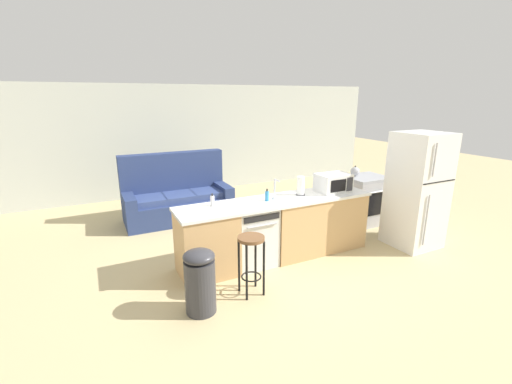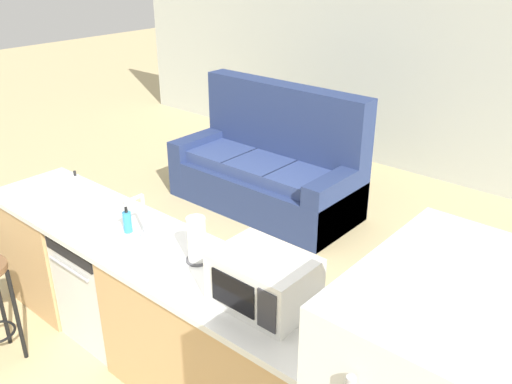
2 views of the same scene
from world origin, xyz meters
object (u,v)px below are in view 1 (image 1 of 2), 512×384
object	(u,v)px
refrigerator	(417,190)
bar_stool	(251,253)
dishwasher	(252,236)
stove_range	(364,200)
microwave	(333,183)
paper_towel_roll	(301,186)
kettle	(355,171)
dish_soap_bottle	(212,201)
couch	(177,199)
trash_bin	(200,281)
soap_bottle	(267,196)

from	to	relation	value
refrigerator	bar_stool	world-z (taller)	refrigerator
dishwasher	bar_stool	size ratio (longest dim) A/B	1.14
dishwasher	stove_range	distance (m)	2.66
microwave	paper_towel_roll	bearing A→B (deg)	173.62
stove_range	microwave	xyz separation A→B (m)	(-1.22, -0.55, 0.59)
microwave	kettle	world-z (taller)	microwave
dishwasher	kettle	bearing A→B (deg)	15.58
dishwasher	paper_towel_roll	xyz separation A→B (m)	(0.83, 0.06, 0.62)
dish_soap_bottle	bar_stool	xyz separation A→B (m)	(0.18, -0.84, -0.44)
refrigerator	bar_stool	size ratio (longest dim) A/B	2.44
microwave	couch	xyz separation A→B (m)	(-1.88, 2.38, -0.65)
dish_soap_bottle	dishwasher	bearing A→B (deg)	-14.22
trash_bin	couch	world-z (taller)	couch
microwave	bar_stool	bearing A→B (deg)	-157.92
microwave	kettle	xyz separation A→B (m)	(1.05, 0.68, -0.05)
dishwasher	stove_range	world-z (taller)	stove_range
microwave	dish_soap_bottle	size ratio (longest dim) A/B	2.84
refrigerator	dishwasher	bearing A→B (deg)	168.07
soap_bottle	kettle	bearing A→B (deg)	16.83
paper_towel_roll	dish_soap_bottle	distance (m)	1.36
dishwasher	soap_bottle	bearing A→B (deg)	3.40
soap_bottle	dish_soap_bottle	size ratio (longest dim) A/B	1.00
dish_soap_bottle	trash_bin	size ratio (longest dim) A/B	0.24
stove_range	couch	world-z (taller)	couch
dishwasher	couch	distance (m)	2.43
microwave	paper_towel_roll	world-z (taller)	paper_towel_roll
soap_bottle	couch	xyz separation A→B (m)	(-0.74, 2.36, -0.58)
kettle	refrigerator	bearing A→B (deg)	-82.32
refrigerator	couch	bearing A→B (deg)	136.69
stove_range	trash_bin	bearing A→B (deg)	-159.68
couch	dishwasher	bearing A→B (deg)	-78.07
stove_range	trash_bin	xyz separation A→B (m)	(-3.62, -1.34, -0.07)
soap_bottle	dish_soap_bottle	world-z (taller)	same
paper_towel_roll	dish_soap_bottle	world-z (taller)	paper_towel_roll
refrigerator	soap_bottle	xyz separation A→B (m)	(-2.36, 0.56, 0.07)
dishwasher	refrigerator	size ratio (longest dim) A/B	0.46
soap_bottle	dish_soap_bottle	distance (m)	0.78
microwave	dish_soap_bottle	world-z (taller)	microwave
microwave	trash_bin	bearing A→B (deg)	-161.78
paper_towel_roll	bar_stool	bearing A→B (deg)	-147.05
dish_soap_bottle	refrigerator	bearing A→B (deg)	-12.33
stove_range	microwave	bearing A→B (deg)	-155.70
kettle	couch	bearing A→B (deg)	149.99
refrigerator	trash_bin	size ratio (longest dim) A/B	2.44
kettle	paper_towel_roll	bearing A→B (deg)	-158.95
soap_bottle	couch	world-z (taller)	couch
dish_soap_bottle	kettle	size ratio (longest dim) A/B	0.86
microwave	kettle	size ratio (longest dim) A/B	2.44
microwave	paper_towel_roll	xyz separation A→B (m)	(-0.55, 0.06, -0.00)
microwave	couch	world-z (taller)	couch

